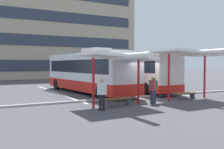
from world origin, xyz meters
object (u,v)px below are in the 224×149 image
at_px(bench_1, 186,94).
at_px(waiting_passenger_0, 153,88).
at_px(waiting_passenger_1, 154,88).
at_px(coach_bus_1, 128,72).
at_px(coach_bus_0, 88,73).
at_px(waiting_shelter_1, 191,54).
at_px(waiting_passenger_2, 102,92).
at_px(waiting_shelter_0, 119,58).
at_px(bench_0, 118,100).

distance_m(bench_1, waiting_passenger_0, 3.33).
xyz_separation_m(bench_1, waiting_passenger_1, (-3.20, -0.60, 0.60)).
xyz_separation_m(coach_bus_1, bench_1, (0.31, -7.06, -1.33)).
xyz_separation_m(coach_bus_0, waiting_passenger_0, (1.18, -7.40, -0.73)).
xyz_separation_m(waiting_shelter_1, waiting_passenger_2, (-6.98, -0.80, -2.12)).
relative_size(coach_bus_1, waiting_passenger_0, 7.03).
bearing_deg(waiting_shelter_0, waiting_shelter_1, 0.25).
bearing_deg(coach_bus_1, waiting_shelter_1, -87.61).
height_order(coach_bus_1, bench_1, coach_bus_1).
bearing_deg(waiting_passenger_2, waiting_passenger_1, 8.98).
relative_size(coach_bus_0, bench_0, 6.22).
xyz_separation_m(coach_bus_1, waiting_passenger_1, (-2.88, -7.66, -0.73)).
relative_size(waiting_shelter_0, bench_1, 2.75).
distance_m(bench_0, bench_1, 5.51).
relative_size(waiting_shelter_1, waiting_passenger_2, 2.80).
relative_size(bench_1, waiting_passenger_0, 0.99).
height_order(coach_bus_1, waiting_passenger_0, coach_bus_1).
xyz_separation_m(bench_0, waiting_shelter_1, (5.51, -0.16, 2.74)).
bearing_deg(coach_bus_1, waiting_passenger_0, -111.03).
relative_size(waiting_shelter_0, waiting_passenger_0, 2.71).
xyz_separation_m(bench_0, waiting_passenger_2, (-1.47, -0.96, 0.63)).
distance_m(waiting_passenger_0, waiting_passenger_2, 3.81).
distance_m(coach_bus_0, bench_0, 7.31).
relative_size(bench_1, waiting_passenger_1, 1.01).
distance_m(waiting_passenger_1, waiting_passenger_2, 3.83).
relative_size(coach_bus_0, waiting_shelter_1, 2.52).
relative_size(coach_bus_0, waiting_passenger_2, 7.06).
relative_size(coach_bus_1, waiting_passenger_1, 7.19).
bearing_deg(waiting_passenger_1, bench_0, 171.04).
distance_m(coach_bus_0, waiting_passenger_1, 7.60).
height_order(bench_0, waiting_passenger_2, waiting_passenger_2).
relative_size(waiting_shelter_0, waiting_passenger_1, 2.77).
height_order(bench_1, waiting_passenger_1, waiting_passenger_1).
xyz_separation_m(coach_bus_0, waiting_passenger_1, (1.22, -7.46, -0.75)).
height_order(bench_0, bench_1, same).
distance_m(bench_1, waiting_passenger_1, 3.31).
distance_m(coach_bus_1, waiting_shelter_1, 7.59).
height_order(coach_bus_0, waiting_passenger_1, coach_bus_0).
bearing_deg(bench_1, bench_0, -177.56).
distance_m(waiting_shelter_1, waiting_passenger_1, 3.85).
bearing_deg(waiting_shelter_1, waiting_passenger_2, -173.45).
height_order(bench_0, waiting_shelter_1, waiting_shelter_1).
relative_size(bench_0, waiting_passenger_2, 1.13).
height_order(waiting_passenger_0, waiting_passenger_2, waiting_passenger_2).
xyz_separation_m(waiting_passenger_0, waiting_passenger_1, (0.03, -0.06, -0.03)).
relative_size(coach_bus_0, waiting_passenger_1, 7.22).
bearing_deg(waiting_shelter_1, coach_bus_1, 92.39).
xyz_separation_m(waiting_shelter_0, bench_0, (0.00, 0.19, -2.42)).
bearing_deg(bench_1, waiting_passenger_1, -169.37).
bearing_deg(waiting_shelter_1, waiting_passenger_1, -176.35).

